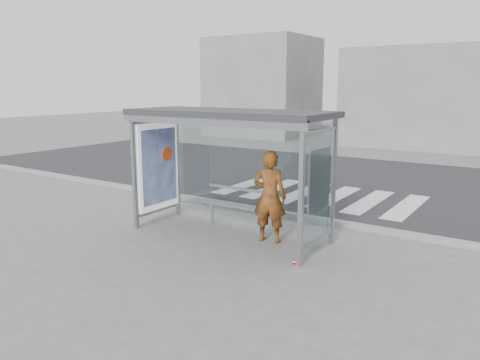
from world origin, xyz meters
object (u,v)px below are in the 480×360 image
object	(u,v)px
person	(270,197)
bench	(237,205)
bus_shelter	(215,140)
soda_can	(296,262)

from	to	relation	value
person	bench	world-z (taller)	person
bus_shelter	person	size ratio (longest dim) A/B	2.29
bench	soda_can	bearing A→B (deg)	-29.58
person	bench	distance (m)	1.15
bench	soda_can	distance (m)	2.40
bus_shelter	bench	xyz separation A→B (m)	(0.25, 0.44, -1.45)
bus_shelter	soda_can	bearing A→B (deg)	-17.51
soda_can	bus_shelter	bearing A→B (deg)	162.49
soda_can	bench	bearing A→B (deg)	150.42
bus_shelter	soda_can	size ratio (longest dim) A/B	31.80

